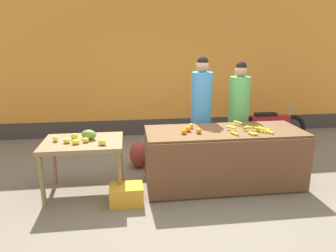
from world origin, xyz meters
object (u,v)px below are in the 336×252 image
at_px(vendor_woman_blue_shirt, 201,114).
at_px(vendor_woman_green_shirt, 238,115).
at_px(produce_sack, 139,155).
at_px(parked_motorcycle, 269,127).
at_px(produce_crate, 126,195).

xyz_separation_m(vendor_woman_blue_shirt, vendor_woman_green_shirt, (0.66, 0.05, -0.05)).
height_order(vendor_woman_blue_shirt, produce_sack, vendor_woman_blue_shirt).
height_order(parked_motorcycle, produce_crate, parked_motorcycle).
height_order(vendor_woman_blue_shirt, vendor_woman_green_shirt, vendor_woman_blue_shirt).
relative_size(vendor_woman_blue_shirt, produce_sack, 4.10).
height_order(vendor_woman_blue_shirt, produce_crate, vendor_woman_blue_shirt).
distance_m(vendor_woman_blue_shirt, parked_motorcycle, 1.99).
distance_m(vendor_woman_green_shirt, parked_motorcycle, 1.44).
bearing_deg(produce_crate, parked_motorcycle, 34.84).
bearing_deg(produce_sack, vendor_woman_green_shirt, -2.79).
distance_m(vendor_woman_blue_shirt, produce_crate, 1.86).
bearing_deg(vendor_woman_blue_shirt, produce_crate, -138.80).
height_order(vendor_woman_green_shirt, produce_sack, vendor_woman_green_shirt).
xyz_separation_m(parked_motorcycle, produce_crate, (-2.93, -2.04, -0.27)).
bearing_deg(produce_sack, produce_crate, -99.97).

